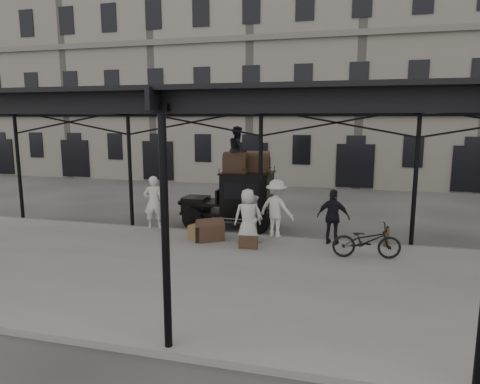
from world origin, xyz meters
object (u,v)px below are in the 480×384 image
object	(u,v)px
taxi	(239,197)
steamer_trunk_roof_near	(236,164)
porter_left	(154,202)
steamer_trunk_platform	(210,231)
porter_official	(333,217)
bicycle	(367,241)

from	to	relation	value
taxi	steamer_trunk_roof_near	world-z (taller)	steamer_trunk_roof_near
taxi	porter_left	size ratio (longest dim) A/B	1.85
porter_left	steamer_trunk_platform	bearing A→B (deg)	133.47
taxi	steamer_trunk_roof_near	size ratio (longest dim) A/B	4.14
porter_official	bicycle	distance (m)	1.61
porter_official	steamer_trunk_platform	distance (m)	4.07
porter_left	steamer_trunk_roof_near	xyz separation A→B (m)	(2.80, 1.24, 1.37)
steamer_trunk_roof_near	taxi	bearing A→B (deg)	71.54
porter_left	porter_official	distance (m)	6.52
steamer_trunk_roof_near	steamer_trunk_platform	world-z (taller)	steamer_trunk_roof_near
porter_official	steamer_trunk_roof_near	world-z (taller)	steamer_trunk_roof_near
taxi	steamer_trunk_roof_near	xyz separation A→B (m)	(-0.08, -0.25, 1.30)
steamer_trunk_platform	porter_official	bearing A→B (deg)	-25.70
porter_left	bicycle	size ratio (longest dim) A/B	1.00
porter_official	porter_left	bearing A→B (deg)	6.62
taxi	porter_official	world-z (taller)	taxi
bicycle	porter_left	bearing A→B (deg)	70.13
taxi	porter_official	xyz separation A→B (m)	(3.63, -1.86, -0.16)
taxi	steamer_trunk_platform	distance (m)	2.64
porter_official	steamer_trunk_platform	bearing A→B (deg)	19.19
taxi	bicycle	xyz separation A→B (m)	(4.65, -3.04, -0.54)
steamer_trunk_platform	bicycle	bearing A→B (deg)	-41.11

